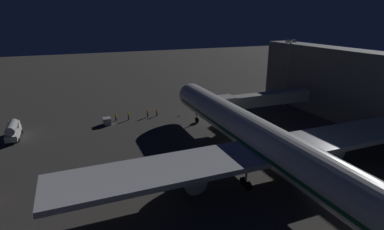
{
  "coord_description": "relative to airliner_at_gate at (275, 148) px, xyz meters",
  "views": [
    {
      "loc": [
        24.69,
        41.38,
        22.43
      ],
      "look_at": [
        3.0,
        -11.79,
        3.5
      ],
      "focal_mm": 28.28,
      "sensor_mm": 36.0,
      "label": 1
    }
  ],
  "objects": [
    {
      "name": "airliner_at_gate",
      "position": [
        0.0,
        0.0,
        0.0
      ],
      "size": [
        58.97,
        67.25,
        18.15
      ],
      "color": "silver",
      "rests_on": "ground_plane"
    },
    {
      "name": "apron_floodlight_mast",
      "position": [
        -25.5,
        -29.36,
        4.65
      ],
      "size": [
        2.9,
        0.5,
        16.86
      ],
      "color": "#59595E",
      "rests_on": "ground_plane"
    },
    {
      "name": "traffic_cone_nose_starboard",
      "position": [
        2.2,
        -32.53,
        -4.93
      ],
      "size": [
        0.36,
        0.36,
        0.55
      ],
      "primitive_type": "cone",
      "color": "orange",
      "rests_on": "ground_plane"
    },
    {
      "name": "ground_crew_marshaller_fwd",
      "position": [
        16.33,
        -34.97,
        -4.16
      ],
      "size": [
        0.4,
        0.4,
        1.9
      ],
      "color": "black",
      "rests_on": "ground_plane"
    },
    {
      "name": "ground_crew_under_port_wing",
      "position": [
        9.07,
        -34.9,
        -4.23
      ],
      "size": [
        0.4,
        0.4,
        1.78
      ],
      "color": "black",
      "rests_on": "ground_plane"
    },
    {
      "name": "baggage_container_near_belt",
      "position": [
        18.47,
        -33.36,
        -4.48
      ],
      "size": [
        1.61,
        1.78,
        1.45
      ],
      "primitive_type": "cube",
      "color": "#B7BABF",
      "rests_on": "ground_plane"
    },
    {
      "name": "fuel_tanker",
      "position": [
        36.08,
        -32.26,
        -3.56
      ],
      "size": [
        2.46,
        6.74,
        3.15
      ],
      "color": "silver",
      "rests_on": "ground_plane"
    },
    {
      "name": "ground_crew_walking_aft",
      "position": [
        6.84,
        -35.01,
        -4.28
      ],
      "size": [
        0.4,
        0.4,
        1.68
      ],
      "color": "black",
      "rests_on": "ground_plane"
    },
    {
      "name": "ground_plane",
      "position": [
        0.0,
        -10.73,
        -5.2
      ],
      "size": [
        320.0,
        320.0,
        0.0
      ],
      "primitive_type": "plane",
      "color": "#383533"
    },
    {
      "name": "ground_crew_near_nose_gear",
      "position": [
        13.55,
        -34.56,
        -4.2
      ],
      "size": [
        0.4,
        0.4,
        1.82
      ],
      "color": "black",
      "rests_on": "ground_plane"
    },
    {
      "name": "traffic_cone_nose_port",
      "position": [
        -2.2,
        -32.53,
        -4.93
      ],
      "size": [
        0.36,
        0.36,
        0.55
      ],
      "primitive_type": "cone",
      "color": "orange",
      "rests_on": "ground_plane"
    },
    {
      "name": "jet_bridge",
      "position": [
        -11.89,
        -21.53,
        0.14
      ],
      "size": [
        22.15,
        3.4,
        6.87
      ],
      "color": "#9E9E99",
      "rests_on": "ground_plane"
    }
  ]
}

